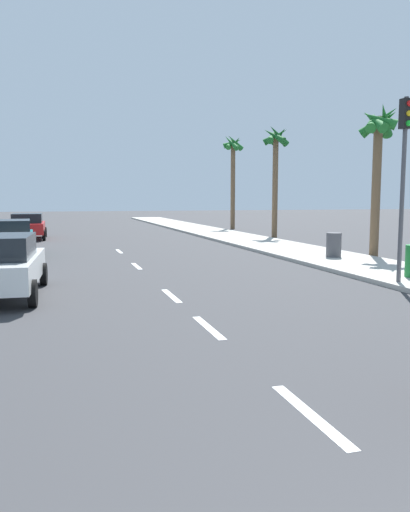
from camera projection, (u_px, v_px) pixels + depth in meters
The scene contains 14 objects.
ground_plane at pixel (128, 258), 20.74m from camera, with size 160.00×160.00×0.00m, color #38383A.
sidewalk_strip at pixel (280, 247), 24.82m from camera, with size 3.60×80.00×0.14m, color #B2ADA3.
lane_stripe_1 at pixel (310, 414), 5.76m from camera, with size 0.16×1.80×0.01m, color white.
lane_stripe_2 at pixel (208, 327), 9.64m from camera, with size 0.16×1.80×0.01m, color white.
lane_stripe_3 at pixel (171, 296), 12.78m from camera, with size 0.16×1.80×0.01m, color white.
lane_stripe_4 at pixel (137, 266), 18.39m from camera, with size 0.16×1.80×0.01m, color white.
lane_stripe_5 at pixel (119, 251), 23.55m from camera, with size 0.16×1.80×0.01m, color white.
parked_car_teal at pixel (10, 237), 21.41m from camera, with size 2.28×4.64×1.57m.
parked_car_red at pixel (28, 225), 30.55m from camera, with size 2.10×4.57×1.57m.
palm_tree_mid at pixel (378, 141), 20.45m from camera, with size 1.72×1.72×6.39m.
palm_tree_far at pixel (275, 152), 31.41m from camera, with size 1.81×2.02×7.08m.
palm_tree_distant at pixel (233, 159), 40.13m from camera, with size 1.64×1.74×7.70m.
traffic_signal at pixel (404, 157), 13.67m from camera, with size 0.28×0.33×5.20m.
trash_bin_far at pixel (334, 245), 20.06m from camera, with size 0.60×0.60×0.97m, color #47474C.
Camera 1 is at (-2.71, -0.67, 2.47)m, focal length 35.18 mm.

